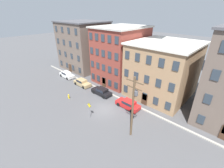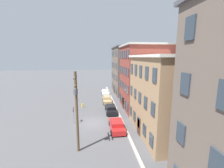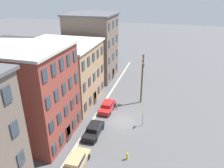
{
  "view_description": "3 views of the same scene",
  "coord_description": "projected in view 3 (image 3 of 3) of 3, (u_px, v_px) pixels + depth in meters",
  "views": [
    {
      "loc": [
        15.39,
        -14.72,
        15.48
      ],
      "look_at": [
        -1.73,
        3.7,
        3.02
      ],
      "focal_mm": 24.0,
      "sensor_mm": 36.0,
      "label": 1
    },
    {
      "loc": [
        21.95,
        0.17,
        10.12
      ],
      "look_at": [
        0.35,
        2.86,
        6.19
      ],
      "focal_mm": 24.0,
      "sensor_mm": 36.0,
      "label": 2
    },
    {
      "loc": [
        -27.41,
        -5.84,
        18.58
      ],
      "look_at": [
        1.92,
        2.29,
        5.11
      ],
      "focal_mm": 35.0,
      "sensor_mm": 36.0,
      "label": 3
    }
  ],
  "objects": [
    {
      "name": "apartment_midblock",
      "position": [
        26.0,
        93.0,
        27.87
      ],
      "size": [
        9.47,
        11.53,
        12.43
      ],
      "color": "brown",
      "rests_on": "ground_plane"
    },
    {
      "name": "car_tan",
      "position": [
        76.0,
        162.0,
        24.39
      ],
      "size": [
        4.4,
        1.92,
        1.43
      ],
      "color": "tan",
      "rests_on": "ground_plane"
    },
    {
      "name": "ground_plane",
      "position": [
        123.0,
        121.0,
        33.11
      ],
      "size": [
        200.0,
        200.0,
        0.0
      ],
      "primitive_type": "plane",
      "color": "#4C4C4F"
    },
    {
      "name": "apartment_annex",
      "position": [
        92.0,
        46.0,
        47.26
      ],
      "size": [
        9.55,
        9.97,
        13.8
      ],
      "color": "#66564C",
      "rests_on": "ground_plane"
    },
    {
      "name": "caution_sign",
      "position": [
        143.0,
        115.0,
        31.36
      ],
      "size": [
        0.92,
        0.08,
        2.69
      ],
      "color": "slate",
      "rests_on": "ground_plane"
    },
    {
      "name": "apartment_far",
      "position": [
        62.0,
        73.0,
        37.5
      ],
      "size": [
        11.22,
        12.01,
        10.39
      ],
      "color": "#9E7A56",
      "rests_on": "ground_plane"
    },
    {
      "name": "kerb_strip",
      "position": [
        95.0,
        117.0,
        34.17
      ],
      "size": [
        56.0,
        0.36,
        0.16
      ],
      "primitive_type": "cube",
      "color": "#9E998E",
      "rests_on": "ground_plane"
    },
    {
      "name": "car_black",
      "position": [
        94.0,
        129.0,
        29.95
      ],
      "size": [
        4.4,
        1.92,
        1.43
      ],
      "color": "black",
      "rests_on": "ground_plane"
    },
    {
      "name": "utility_pole",
      "position": [
        142.0,
        76.0,
        36.72
      ],
      "size": [
        2.4,
        0.44,
        8.73
      ],
      "color": "brown",
      "rests_on": "ground_plane"
    },
    {
      "name": "fire_hydrant",
      "position": [
        127.0,
        156.0,
        25.61
      ],
      "size": [
        0.24,
        0.34,
        0.96
      ],
      "color": "yellow",
      "rests_on": "ground_plane"
    },
    {
      "name": "car_red",
      "position": [
        107.0,
        106.0,
        35.85
      ],
      "size": [
        4.4,
        1.92,
        1.43
      ],
      "color": "#B21E1E",
      "rests_on": "ground_plane"
    }
  ]
}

